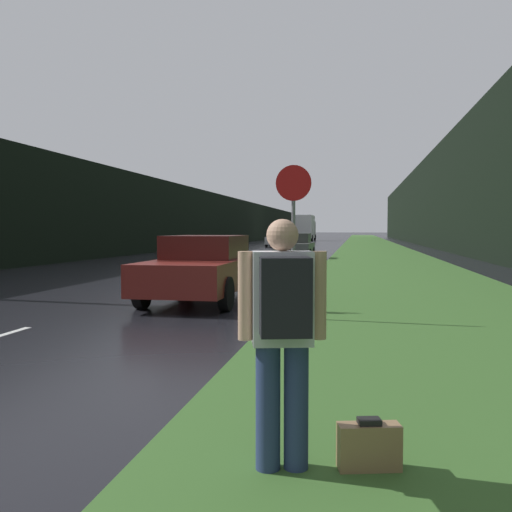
{
  "coord_description": "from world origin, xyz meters",
  "views": [
    {
      "loc": [
        5.48,
        -1.7,
        1.66
      ],
      "look_at": [
        2.55,
        13.92,
        0.88
      ],
      "focal_mm": 38.0,
      "sensor_mm": 36.0,
      "label": 1
    }
  ],
  "objects": [
    {
      "name": "hitchhiker_with_backpack",
      "position": [
        4.99,
        1.88,
        1.0
      ],
      "size": [
        0.59,
        0.48,
        1.73
      ],
      "rotation": [
        0.0,
        0.0,
        0.24
      ],
      "color": "navy",
      "rests_on": "ground_plane"
    },
    {
      "name": "delivery_truck",
      "position": [
        -1.96,
        77.61,
        1.93
      ],
      "size": [
        2.47,
        8.56,
        3.69
      ],
      "color": "gray",
      "rests_on": "ground_plane"
    },
    {
      "name": "lane_stripe_d",
      "position": [
        0.0,
        19.04,
        0.0
      ],
      "size": [
        0.12,
        3.0,
        0.01
      ],
      "primitive_type": "cube",
      "color": "silver",
      "rests_on": "ground_plane"
    },
    {
      "name": "stop_sign",
      "position": [
        4.33,
        8.19,
        1.72
      ],
      "size": [
        0.66,
        0.07,
        2.84
      ],
      "color": "slate",
      "rests_on": "ground_plane"
    },
    {
      "name": "car_oncoming",
      "position": [
        -1.96,
        48.98,
        0.71
      ],
      "size": [
        1.88,
        4.23,
        1.39
      ],
      "color": "#BCBCBC",
      "rests_on": "ground_plane"
    },
    {
      "name": "car_passing_far",
      "position": [
        1.96,
        29.24,
        0.71
      ],
      "size": [
        2.05,
        4.2,
        1.44
      ],
      "rotation": [
        0.0,
        0.0,
        3.14
      ],
      "color": "#4C514C",
      "rests_on": "ground_plane"
    },
    {
      "name": "car_passing_near",
      "position": [
        1.96,
        10.48,
        0.77
      ],
      "size": [
        2.02,
        4.78,
        1.52
      ],
      "rotation": [
        0.0,
        0.0,
        3.14
      ],
      "color": "maroon",
      "rests_on": "ground_plane"
    },
    {
      "name": "lane_stripe_e",
      "position": [
        0.0,
        26.04,
        0.0
      ],
      "size": [
        0.12,
        3.0,
        0.01
      ],
      "primitive_type": "cube",
      "color": "silver",
      "rests_on": "ground_plane"
    },
    {
      "name": "treeline_near_side",
      "position": [
        12.91,
        50.0,
        4.34
      ],
      "size": [
        2.0,
        140.0,
        8.67
      ],
      "primitive_type": "cube",
      "color": "black",
      "rests_on": "ground_plane"
    },
    {
      "name": "suitcase",
      "position": [
        5.57,
        2.01,
        0.17
      ],
      "size": [
        0.45,
        0.25,
        0.37
      ],
      "rotation": [
        0.0,
        0.0,
        0.24
      ],
      "color": "olive",
      "rests_on": "ground_plane"
    },
    {
      "name": "treeline_far_side",
      "position": [
        -9.91,
        50.0,
        2.7
      ],
      "size": [
        2.0,
        140.0,
        5.4
      ],
      "primitive_type": "cube",
      "color": "black",
      "rests_on": "ground_plane"
    },
    {
      "name": "lane_stripe_c",
      "position": [
        0.0,
        12.04,
        0.0
      ],
      "size": [
        0.12,
        3.0,
        0.01
      ],
      "primitive_type": "cube",
      "color": "silver",
      "rests_on": "ground_plane"
    },
    {
      "name": "grass_verge",
      "position": [
        6.91,
        40.0,
        0.01
      ],
      "size": [
        6.0,
        240.0,
        0.02
      ],
      "primitive_type": "cube",
      "color": "#386028",
      "rests_on": "ground_plane"
    }
  ]
}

